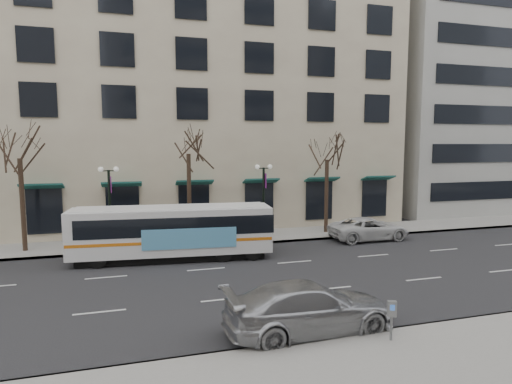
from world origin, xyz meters
name	(u,v)px	position (x,y,z in m)	size (l,w,h in m)	color
ground	(214,283)	(0.00, 0.00, 0.00)	(160.00, 160.00, 0.00)	black
sidewalk_far	(260,236)	(5.00, 9.00, 0.07)	(80.00, 4.00, 0.15)	gray
building_hotel	(148,84)	(-2.00, 21.00, 12.00)	(40.00, 20.00, 24.00)	tan
building_office	(462,45)	(32.00, 21.00, 17.50)	(25.00, 20.00, 35.00)	#999993
tree_far_left	(19,142)	(-10.00, 8.80, 6.70)	(3.60, 3.60, 8.34)	black
tree_far_mid	(188,139)	(0.00, 8.80, 6.91)	(3.60, 3.60, 8.55)	black
tree_far_right	(327,146)	(10.00, 8.80, 6.42)	(3.60, 3.60, 8.06)	black
lamp_post_left	(110,203)	(-4.99, 8.20, 2.94)	(1.22, 0.45, 5.21)	black
lamp_post_right	(264,198)	(5.01, 8.20, 2.94)	(1.22, 0.45, 5.21)	black
city_bus	(174,231)	(-1.42, 4.79, 1.67)	(11.44, 3.48, 3.05)	white
silver_car	(309,307)	(2.22, -6.20, 0.88)	(2.47, 6.08, 1.76)	#ADAFB5
white_pickup	(369,229)	(12.02, 6.20, 0.77)	(2.56, 5.54, 1.54)	silver
pay_station	(392,312)	(4.43, -7.86, 1.11)	(0.34, 0.28, 1.33)	gray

